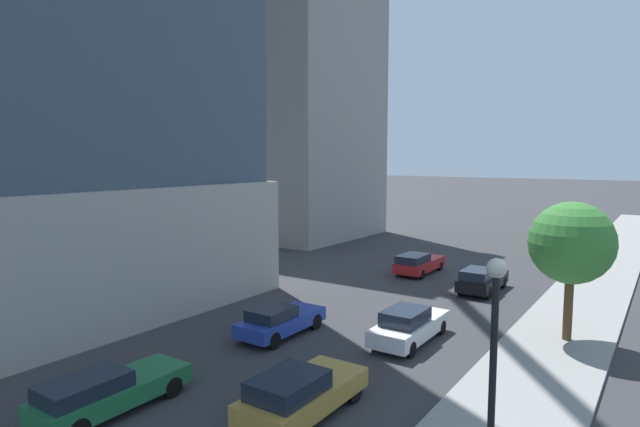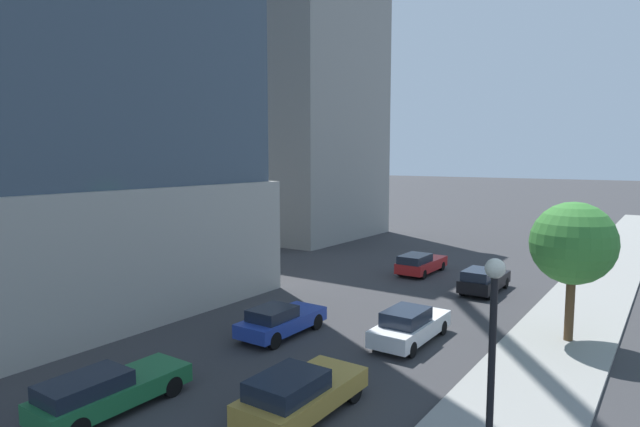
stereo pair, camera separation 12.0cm
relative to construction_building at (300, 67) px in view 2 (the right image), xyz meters
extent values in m
cube|color=gray|center=(27.13, -21.99, -16.29)|extent=(4.06, 120.00, 0.15)
cube|color=gray|center=(-0.03, 0.03, -1.40)|extent=(12.37, 13.91, 29.92)
cube|color=red|center=(3.68, -4.14, 2.67)|extent=(0.90, 0.90, 38.06)
cylinder|color=black|center=(27.69, -30.10, -13.71)|extent=(0.16, 0.16, 5.00)
sphere|color=silver|center=(27.69, -30.10, -11.03)|extent=(0.44, 0.44, 0.44)
cylinder|color=brown|center=(27.40, -18.15, -14.81)|extent=(0.36, 0.36, 2.81)
sphere|color=#387F33|center=(27.40, -18.15, -12.14)|extent=(3.38, 3.38, 3.38)
cube|color=red|center=(16.97, -9.26, -15.78)|extent=(1.81, 4.59, 0.66)
cube|color=#19212D|center=(16.97, -10.39, -15.20)|extent=(1.52, 2.36, 0.50)
cylinder|color=black|center=(16.17, -7.70, -16.06)|extent=(0.22, 0.61, 0.61)
cylinder|color=black|center=(17.77, -7.70, -16.06)|extent=(0.22, 0.61, 0.61)
cylinder|color=black|center=(16.17, -10.82, -16.06)|extent=(0.22, 0.61, 0.61)
cylinder|color=black|center=(17.77, -10.82, -16.06)|extent=(0.22, 0.61, 0.61)
cube|color=#233D9E|center=(16.97, -24.11, -15.77)|extent=(1.76, 4.36, 0.59)
cube|color=#19212D|center=(16.97, -24.76, -15.23)|extent=(1.48, 1.90, 0.49)
cylinder|color=black|center=(16.20, -22.62, -16.01)|extent=(0.22, 0.70, 0.70)
cylinder|color=black|center=(17.74, -22.62, -16.01)|extent=(0.22, 0.70, 0.70)
cylinder|color=black|center=(16.20, -25.59, -16.01)|extent=(0.22, 0.70, 0.70)
cylinder|color=black|center=(17.74, -25.59, -16.01)|extent=(0.22, 0.70, 0.70)
cube|color=#1E6638|center=(16.97, -32.32, -15.78)|extent=(1.73, 4.75, 0.60)
cube|color=#19212D|center=(16.97, -33.25, -15.25)|extent=(1.45, 2.46, 0.47)
cylinder|color=black|center=(16.21, -30.71, -16.03)|extent=(0.22, 0.67, 0.67)
cylinder|color=black|center=(17.73, -30.71, -16.03)|extent=(0.22, 0.67, 0.67)
cylinder|color=black|center=(16.21, -33.94, -16.03)|extent=(0.22, 0.67, 0.67)
cube|color=black|center=(21.92, -11.72, -15.75)|extent=(1.74, 4.46, 0.67)
cube|color=#19212D|center=(21.92, -12.74, -15.16)|extent=(1.46, 2.14, 0.53)
cylinder|color=black|center=(21.16, -10.21, -16.04)|extent=(0.22, 0.65, 0.65)
cylinder|color=black|center=(22.69, -10.21, -16.04)|extent=(0.22, 0.65, 0.65)
cylinder|color=black|center=(21.16, -13.24, -16.04)|extent=(0.22, 0.65, 0.65)
cylinder|color=black|center=(22.69, -13.24, -16.04)|extent=(0.22, 0.65, 0.65)
cube|color=silver|center=(21.92, -21.69, -15.77)|extent=(1.71, 4.67, 0.66)
cube|color=#19212D|center=(21.92, -22.17, -15.15)|extent=(1.44, 2.09, 0.58)
cylinder|color=black|center=(21.17, -20.10, -16.05)|extent=(0.22, 0.63, 0.63)
cylinder|color=black|center=(22.68, -20.10, -16.05)|extent=(0.22, 0.63, 0.63)
cylinder|color=black|center=(21.17, -23.27, -16.05)|extent=(0.22, 0.63, 0.63)
cylinder|color=black|center=(22.68, -23.27, -16.05)|extent=(0.22, 0.63, 0.63)
cube|color=#AD8938|center=(21.92, -29.25, -15.75)|extent=(1.91, 4.49, 0.61)
cube|color=#19212D|center=(21.92, -30.02, -15.16)|extent=(1.60, 2.22, 0.56)
cylinder|color=black|center=(21.08, -27.72, -16.00)|extent=(0.22, 0.72, 0.72)
cylinder|color=black|center=(22.76, -27.72, -16.00)|extent=(0.22, 0.72, 0.72)
cylinder|color=black|center=(21.08, -30.78, -16.00)|extent=(0.22, 0.72, 0.72)
camera|label=1|loc=(30.75, -41.36, -8.65)|focal=29.32mm
camera|label=2|loc=(30.85, -41.29, -8.65)|focal=29.32mm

